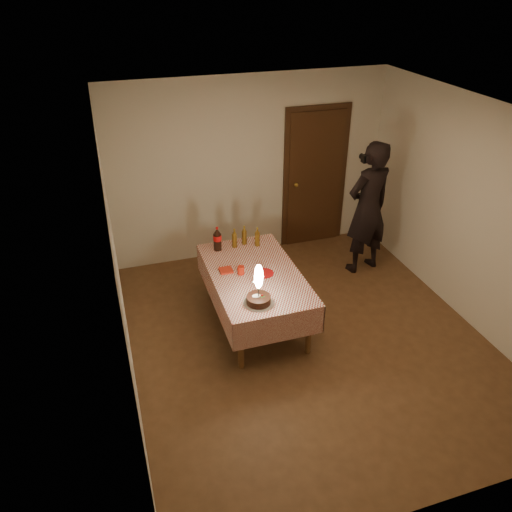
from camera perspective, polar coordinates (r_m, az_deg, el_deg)
The scene contains 13 objects.
ground at distance 5.98m, azimuth 5.89°, elevation -9.33°, with size 4.00×4.50×0.01m, color brown.
room_shell at distance 5.16m, azimuth 6.87°, elevation 5.54°, with size 4.04×4.54×2.62m.
dining_table at distance 5.87m, azimuth -0.15°, elevation -2.70°, with size 1.02×1.72×0.70m.
birthday_cake at distance 5.24m, azimuth 0.30°, elevation -4.28°, with size 0.33×0.33×0.48m.
red_plate at distance 5.80m, azimuth 0.94°, elevation -1.98°, with size 0.22×0.22×0.01m, color red.
red_cup at distance 5.77m, azimuth -1.74°, elevation -1.64°, with size 0.08×0.08×0.10m, color #B61C0C.
clear_cup at distance 5.75m, azimuth 0.45°, elevation -1.78°, with size 0.07×0.07×0.09m, color silver.
napkin_stack at distance 5.85m, azimuth -3.44°, elevation -1.64°, with size 0.15×0.15×0.02m, color #AE2413.
cola_bottle at distance 6.23m, azimuth -4.44°, elevation 1.96°, with size 0.10×0.10×0.32m.
amber_bottle_left at distance 6.29m, azimuth -2.48°, elevation 2.00°, with size 0.06×0.06×0.25m.
amber_bottle_right at distance 6.32m, azimuth 0.15°, elevation 2.16°, with size 0.06×0.06×0.25m.
amber_bottle_mid at distance 6.36m, azimuth -1.35°, elevation 2.34°, with size 0.06×0.06×0.25m.
photographer at distance 6.96m, azimuth 12.66°, elevation 5.33°, with size 0.77×0.59×1.88m.
Camera 1 is at (-1.97, -4.17, 3.81)m, focal length 35.00 mm.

